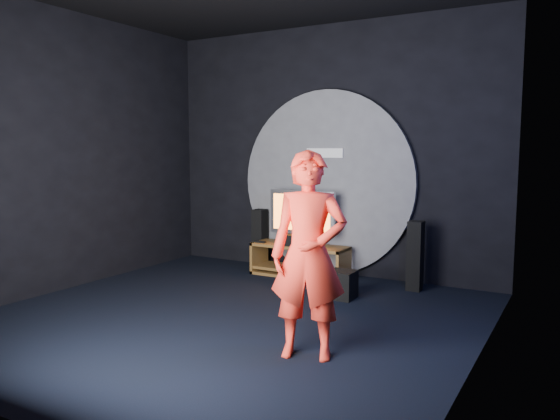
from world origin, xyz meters
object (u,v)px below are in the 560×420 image
at_px(tv, 302,215).
at_px(tower_speaker_left, 260,239).
at_px(player, 309,255).
at_px(media_console, 300,263).
at_px(tower_speaker_right, 415,256).
at_px(subwoofer, 342,285).

xyz_separation_m(tv, tower_speaker_left, (-0.78, 0.14, -0.42)).
xyz_separation_m(tower_speaker_left, player, (2.21, -2.78, 0.45)).
bearing_deg(media_console, player, -61.11).
bearing_deg(player, tower_speaker_right, 67.71).
xyz_separation_m(tv, player, (1.43, -2.64, 0.03)).
height_order(media_console, subwoofer, media_console).
bearing_deg(media_console, subwoofer, -37.90).
bearing_deg(tower_speaker_right, subwoofer, -129.13).
xyz_separation_m(tower_speaker_left, tower_speaker_right, (2.39, -0.14, 0.00)).
relative_size(tower_speaker_left, tower_speaker_right, 1.00).
relative_size(tv, player, 0.56).
relative_size(media_console, player, 0.77).
xyz_separation_m(media_console, player, (1.42, -2.57, 0.69)).
height_order(subwoofer, player, player).
xyz_separation_m(tower_speaker_right, player, (-0.18, -2.63, 0.45)).
bearing_deg(tower_speaker_left, subwoofer, -28.47).
bearing_deg(tower_speaker_left, tower_speaker_right, -3.42).
xyz_separation_m(media_console, subwoofer, (0.95, -0.74, -0.03)).
bearing_deg(subwoofer, media_console, 142.10).
bearing_deg(subwoofer, tower_speaker_right, 50.87).
height_order(media_console, player, player).
height_order(tower_speaker_left, subwoofer, tower_speaker_left).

